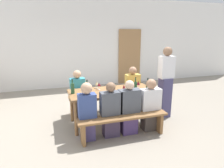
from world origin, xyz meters
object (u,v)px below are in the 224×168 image
tasting_table (112,94)px  seated_guest_far_0 (78,95)px  wine_glass_0 (124,87)px  bench_near (123,121)px  seated_guest_far_1 (132,90)px  wine_bottle_3 (73,88)px  wine_bottle_2 (135,86)px  standing_host (165,83)px  seated_guest_near_0 (87,112)px  seated_guest_near_2 (129,109)px  seated_guest_near_3 (150,106)px  wooden_door (129,57)px  wine_glass_2 (138,83)px  wine_bottle_0 (87,90)px  seated_guest_near_1 (111,111)px  wine_bottle_1 (148,87)px  wine_glass_3 (99,84)px  wine_glass_4 (85,87)px  wine_glass_1 (97,83)px

tasting_table → seated_guest_far_0: bearing=140.3°
wine_glass_0 → seated_guest_far_0: bearing=139.2°
bench_near → seated_guest_far_1: 1.47m
wine_bottle_3 → bench_near: bearing=-41.8°
tasting_table → wine_bottle_2: (0.47, -0.19, 0.19)m
standing_host → wine_glass_0: bearing=8.1°
bench_near → seated_guest_near_0: (-0.66, 0.15, 0.19)m
seated_guest_near_0 → seated_guest_near_2: seated_guest_near_0 is taller
seated_guest_near_3 → wine_glass_0: bearing=51.0°
tasting_table → wine_bottle_2: wine_bottle_2 is taller
bench_near → wooden_door: bearing=66.0°
wine_glass_2 → seated_guest_near_0: bearing=-155.4°
seated_guest_near_3 → tasting_table: bearing=49.3°
wine_bottle_0 → seated_guest_near_1: size_ratio=0.29×
wooden_door → wine_bottle_2: 3.74m
wine_bottle_2 → wine_bottle_1: bearing=-26.6°
wine_bottle_1 → seated_guest_near_1: size_ratio=0.28×
wine_bottle_2 → standing_host: bearing=10.0°
wine_glass_3 → wooden_door: bearing=57.1°
wine_glass_2 → seated_guest_near_3: 0.69m
seated_guest_far_0 → seated_guest_near_3: bearing=49.8°
bench_near → wine_glass_4: bearing=128.7°
wine_bottle_1 → seated_guest_far_1: (0.03, 0.86, -0.31)m
seated_guest_far_0 → bench_near: bearing=27.9°
tasting_table → seated_guest_near_2: size_ratio=1.70×
wine_glass_1 → seated_guest_far_0: bearing=147.2°
wooden_door → standing_host: wooden_door is taller
bench_near → seated_guest_far_0: (-0.67, 1.26, 0.19)m
wine_bottle_0 → tasting_table: bearing=14.6°
wooden_door → seated_guest_near_1: wooden_door is taller
bench_near → wine_bottle_1: wine_bottle_1 is taller
wine_bottle_0 → wine_glass_2: (1.22, 0.19, -0.01)m
wine_bottle_3 → wine_glass_1: (0.57, 0.25, -0.00)m
seated_guest_near_2 → standing_host: (1.13, 0.52, 0.31)m
wine_bottle_2 → wine_glass_2: (0.18, 0.23, -0.00)m
wine_glass_4 → seated_guest_near_1: seated_guest_near_1 is taller
wine_bottle_0 → bench_near: bearing=-44.1°
wine_bottle_2 → tasting_table: bearing=158.4°
wooden_door → seated_guest_far_0: size_ratio=1.84×
tasting_table → wine_glass_4: (-0.59, 0.03, 0.21)m
tasting_table → seated_guest_near_1: seated_guest_near_1 is taller
wine_bottle_0 → wine_glass_1: size_ratio=2.01×
wooden_door → seated_guest_far_1: 2.99m
wine_bottle_1 → wooden_door: bearing=73.3°
wooden_door → wine_bottle_0: size_ratio=6.58×
wine_bottle_0 → wooden_door: bearing=55.7°
wine_bottle_1 → seated_guest_near_0: bearing=-169.5°
wine_glass_2 → standing_host: standing_host is taller
wine_bottle_3 → wine_glass_3: (0.59, 0.12, 0.00)m
wooden_door → wine_bottle_1: bearing=-106.7°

